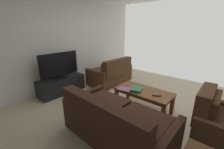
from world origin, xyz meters
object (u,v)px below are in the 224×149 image
Objects in this scene: book_stack at (136,89)px; tv_remote at (157,95)px; coffee_table at (143,93)px; flat_tv at (59,65)px; loveseat_near at (111,73)px; loose_magazine at (124,89)px; sofa_main at (115,122)px; tv_stand at (62,85)px.

tv_remote is at bearing -175.74° from book_stack.
tv_remote is (-0.32, 0.07, 0.08)m from coffee_table.
flat_tv reaches higher than tv_remote.
loose_magazine is at bearing 141.31° from loveseat_near.
tv_remote is (-1.87, 0.81, 0.12)m from loveseat_near.
sofa_main is at bearing 132.01° from loveseat_near.
loveseat_near is at bearing -112.41° from flat_tv.
flat_tv is 1.85m from loose_magazine.
coffee_table is (0.13, -1.11, 0.04)m from sofa_main.
loveseat_near is 8.56× the size of tv_remote.
coffee_table is 0.42m from loose_magazine.
flat_tv is at bearing -86.73° from loose_magazine.
tv_stand is 3.77× the size of book_stack.
sofa_main is at bearing 96.42° from coffee_table.
sofa_main is at bearing 103.44° from book_stack.
loose_magazine is (0.48, -0.90, 0.11)m from sofa_main.
loose_magazine is at bearing -165.48° from tv_stand.
tv_remote is at bearing 167.73° from coffee_table.
tv_remote reaches higher than coffee_table.
coffee_table is 1.11× the size of flat_tv.
tv_stand is at bearing 13.65° from tv_remote.
book_stack is at bearing -164.38° from tv_stand.
flat_tv is 2.11m from book_stack.
loveseat_near reaches higher than loose_magazine.
flat_tv is 3.26× the size of book_stack.
loveseat_near is 2.04m from tv_remote.
tv_stand is 1.84m from loose_magazine.
loveseat_near reaches higher than coffee_table.
loveseat_near is 1.53m from tv_stand.
flat_tv is at bearing 17.40° from coffee_table.
sofa_main is 1.03m from loose_magazine.
book_stack is 2.07× the size of tv_remote.
coffee_table reaches higher than tv_stand.
tv_remote is (-2.45, -0.59, 0.25)m from tv_stand.
tv_remote is (-0.20, -1.04, 0.12)m from sofa_main.
coffee_table is 2.26m from flat_tv.
loveseat_near reaches higher than sofa_main.
sofa_main is 1.05m from book_stack.
book_stack reaches higher than coffee_table.
loose_magazine is (0.36, 0.21, 0.07)m from coffee_table.
loveseat_near is 1.71m from coffee_table.
flat_tv is at bearing 67.59° from loveseat_near.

